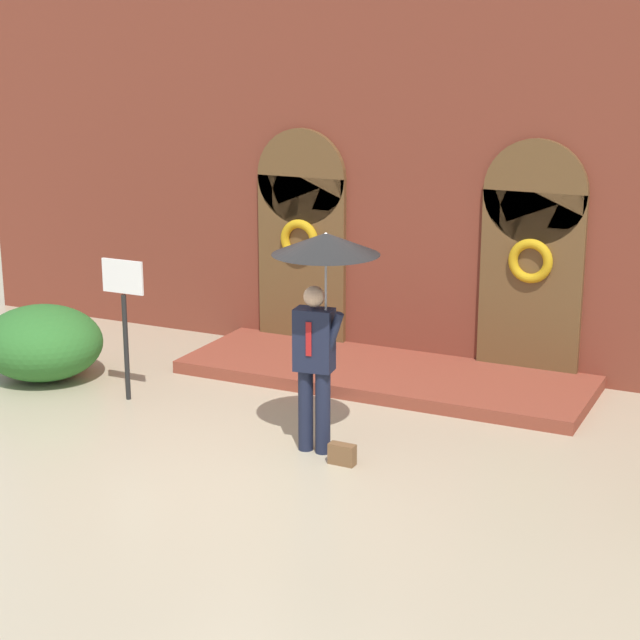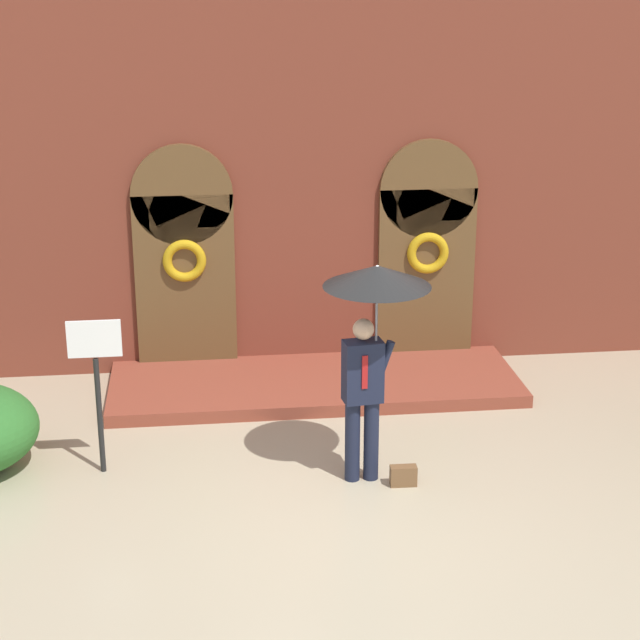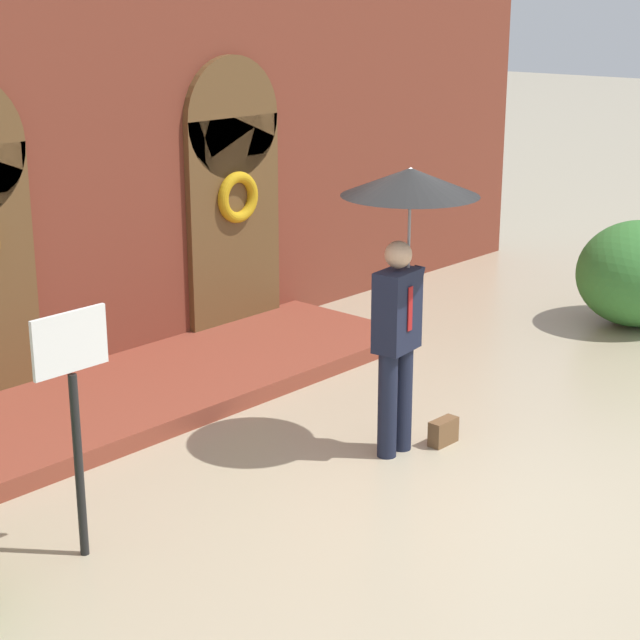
# 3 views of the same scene
# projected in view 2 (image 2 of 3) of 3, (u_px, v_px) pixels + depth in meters

# --- Properties ---
(ground_plane) EXTENTS (80.00, 80.00, 0.00)m
(ground_plane) POSITION_uv_depth(u_px,v_px,m) (349.00, 505.00, 10.84)
(ground_plane) COLOR tan
(building_facade) EXTENTS (14.00, 2.30, 5.60)m
(building_facade) POSITION_uv_depth(u_px,v_px,m) (305.00, 167.00, 13.87)
(building_facade) COLOR brown
(building_facade) RESTS_ON ground
(person_with_umbrella) EXTENTS (1.10, 1.10, 2.36)m
(person_with_umbrella) POSITION_uv_depth(u_px,v_px,m) (373.00, 308.00, 10.78)
(person_with_umbrella) COLOR #191E33
(person_with_umbrella) RESTS_ON ground
(handbag) EXTENTS (0.28, 0.13, 0.22)m
(handbag) POSITION_uv_depth(u_px,v_px,m) (403.00, 476.00, 11.21)
(handbag) COLOR brown
(handbag) RESTS_ON ground
(sign_post) EXTENTS (0.56, 0.06, 1.72)m
(sign_post) POSITION_uv_depth(u_px,v_px,m) (96.00, 371.00, 11.18)
(sign_post) COLOR black
(sign_post) RESTS_ON ground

